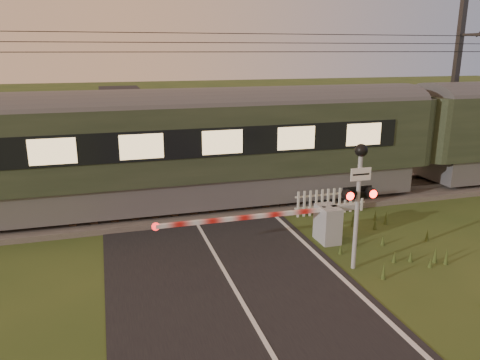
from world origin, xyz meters
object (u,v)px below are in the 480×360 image
object	(u,v)px
crossing_signal	(359,185)
catenary_mast	(455,85)
train	(414,135)
picket_fence	(331,201)
boom_gate	(320,223)

from	to	relation	value
crossing_signal	catenary_mast	size ratio (longest dim) A/B	0.43
train	crossing_signal	world-z (taller)	train
crossing_signal	catenary_mast	xyz separation A→B (m)	(9.60, 8.16, 1.73)
train	picket_fence	distance (m)	5.28
crossing_signal	picket_fence	size ratio (longest dim) A/B	1.24
crossing_signal	catenary_mast	distance (m)	12.71
train	picket_fence	bearing A→B (deg)	-157.54
crossing_signal	catenary_mast	world-z (taller)	catenary_mast
train	crossing_signal	bearing A→B (deg)	-135.18
boom_gate	crossing_signal	xyz separation A→B (m)	(0.10, -1.85, 1.68)
catenary_mast	crossing_signal	bearing A→B (deg)	-139.62
boom_gate	crossing_signal	distance (m)	2.50
train	boom_gate	size ratio (longest dim) A/B	6.91
catenary_mast	picket_fence	bearing A→B (deg)	-153.32
crossing_signal	train	bearing A→B (deg)	44.82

